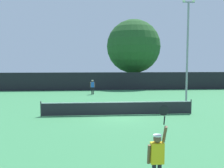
% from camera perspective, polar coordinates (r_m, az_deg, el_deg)
% --- Properties ---
extents(ground_plane, '(120.00, 120.00, 0.00)m').
position_cam_1_polar(ground_plane, '(17.73, 1.36, -7.22)').
color(ground_plane, '#387F4C').
extents(tennis_net, '(10.86, 0.08, 1.07)m').
position_cam_1_polar(tennis_net, '(17.63, 1.36, -5.59)').
color(tennis_net, '#232328').
rests_on(tennis_net, ground).
extents(perimeter_fence, '(39.53, 0.12, 2.45)m').
position_cam_1_polar(perimeter_fence, '(33.83, -1.59, 0.65)').
color(perimeter_fence, black).
rests_on(perimeter_fence, ground).
extents(player_serving, '(0.68, 0.39, 2.51)m').
position_cam_1_polar(player_serving, '(7.49, 10.47, -15.61)').
color(player_serving, yellow).
rests_on(player_serving, ground).
extents(player_receiving, '(0.57, 0.25, 1.71)m').
position_cam_1_polar(player_receiving, '(29.26, -4.54, -0.36)').
color(player_receiving, blue).
rests_on(player_receiving, ground).
extents(tennis_ball, '(0.07, 0.07, 0.07)m').
position_cam_1_polar(tennis_ball, '(20.54, 2.34, -5.46)').
color(tennis_ball, '#CCE033').
rests_on(tennis_ball, ground).
extents(light_pole, '(1.18, 0.28, 9.46)m').
position_cam_1_polar(light_pole, '(23.73, 17.12, 8.52)').
color(light_pole, gray).
rests_on(light_pole, ground).
extents(large_tree, '(8.37, 8.37, 10.51)m').
position_cam_1_polar(large_tree, '(39.10, 5.01, 8.67)').
color(large_tree, brown).
rests_on(large_tree, ground).
extents(parked_car_near, '(2.20, 4.33, 1.69)m').
position_cam_1_polar(parked_car_near, '(40.20, 8.11, 0.63)').
color(parked_car_near, red).
rests_on(parked_car_near, ground).
extents(parked_car_mid, '(2.29, 4.36, 1.69)m').
position_cam_1_polar(parked_car_mid, '(44.03, 11.58, 0.95)').
color(parked_car_mid, navy).
rests_on(parked_car_mid, ground).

